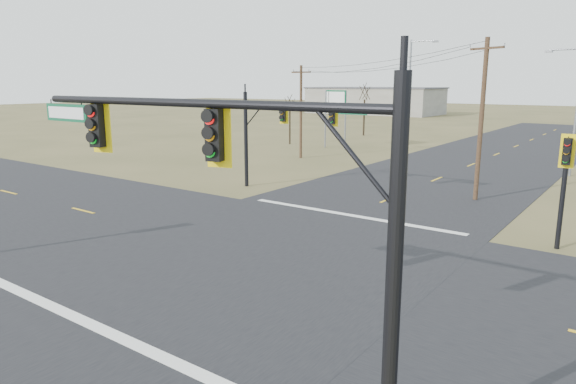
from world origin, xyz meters
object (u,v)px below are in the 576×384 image
object	(u,v)px
streetlight_a	(574,104)
pedestal_signal_ne	(565,167)
streetlight_c	(411,86)
bare_tree_b	(365,91)
utility_pole_far	(301,110)
highway_sign	(335,107)
mast_arm_far	(286,120)
bare_tree_a	(290,103)
utility_pole_near	(481,118)
mast_arm_near	(224,167)

from	to	relation	value
streetlight_a	pedestal_signal_ne	bearing A→B (deg)	-71.86
streetlight_c	bare_tree_b	distance (m)	9.67
utility_pole_far	highway_sign	xyz separation A→B (m)	(-1.10, 7.88, -0.09)
mast_arm_far	pedestal_signal_ne	bearing A→B (deg)	-28.88
pedestal_signal_ne	utility_pole_far	world-z (taller)	utility_pole_far
streetlight_c	bare_tree_a	bearing A→B (deg)	-155.08
utility_pole_near	bare_tree_a	bearing A→B (deg)	146.79
streetlight_c	bare_tree_b	size ratio (longest dim) A/B	1.60
mast_arm_near	bare_tree_a	bearing A→B (deg)	109.04
bare_tree_b	mast_arm_near	bearing A→B (deg)	-65.20
mast_arm_far	highway_sign	distance (m)	22.56
highway_sign	streetlight_c	bearing A→B (deg)	84.09
highway_sign	mast_arm_near	bearing A→B (deg)	-42.01
mast_arm_near	utility_pole_near	world-z (taller)	utility_pole_near
utility_pole_near	utility_pole_far	world-z (taller)	utility_pole_near
mast_arm_far	bare_tree_b	size ratio (longest dim) A/B	1.25
pedestal_signal_ne	bare_tree_b	size ratio (longest dim) A/B	0.67
mast_arm_far	streetlight_c	size ratio (longest dim) A/B	0.78
mast_arm_near	bare_tree_b	size ratio (longest dim) A/B	1.46
mast_arm_far	bare_tree_a	xyz separation A→B (m)	(-15.02, 21.21, 0.09)
mast_arm_far	utility_pole_far	bearing A→B (deg)	101.96
bare_tree_a	mast_arm_far	bearing A→B (deg)	-54.70
mast_arm_far	bare_tree_a	world-z (taller)	mast_arm_far
mast_arm_near	utility_pole_far	world-z (taller)	utility_pole_far
mast_arm_near	highway_sign	world-z (taller)	mast_arm_near
mast_arm_far	pedestal_signal_ne	size ratio (longest dim) A/B	1.86
highway_sign	utility_pole_far	bearing A→B (deg)	-61.82
streetlight_c	bare_tree_b	world-z (taller)	streetlight_c
utility_pole_near	bare_tree_b	size ratio (longest dim) A/B	1.29
utility_pole_near	mast_arm_far	bearing A→B (deg)	-155.28
streetlight_a	bare_tree_b	distance (m)	31.54
utility_pole_near	highway_sign	bearing A→B (deg)	139.96
pedestal_signal_ne	utility_pole_far	xyz separation A→B (m)	(-23.39, 15.51, 0.90)
pedestal_signal_ne	streetlight_a	bearing A→B (deg)	89.03
streetlight_a	utility_pole_near	bearing A→B (deg)	-92.87
mast_arm_near	streetlight_c	world-z (taller)	streetlight_c
mast_arm_near	bare_tree_b	bearing A→B (deg)	99.73
bare_tree_a	bare_tree_b	world-z (taller)	bare_tree_b
highway_sign	streetlight_a	size ratio (longest dim) A/B	0.65
pedestal_signal_ne	highway_sign	xyz separation A→B (m)	(-24.49, 23.39, 0.81)
mast_arm_near	utility_pole_near	distance (m)	22.53
utility_pole_far	bare_tree_a	world-z (taller)	utility_pole_far
streetlight_c	bare_tree_a	world-z (taller)	streetlight_c
highway_sign	bare_tree_a	world-z (taller)	highway_sign
pedestal_signal_ne	utility_pole_far	size ratio (longest dim) A/B	0.58
utility_pole_far	bare_tree_a	bearing A→B (deg)	130.90
mast_arm_far	pedestal_signal_ne	distance (m)	15.86
highway_sign	pedestal_signal_ne	bearing A→B (deg)	-23.46
streetlight_a	highway_sign	bearing A→B (deg)	-178.79
utility_pole_near	pedestal_signal_ne	bearing A→B (deg)	-53.69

